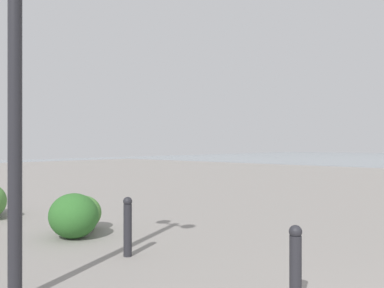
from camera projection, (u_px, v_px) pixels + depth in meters
name	position (u px, v px, depth m)	size (l,w,h in m)	color
lamppost	(15.00, 25.00, 4.19)	(0.98, 0.28, 4.28)	#232328
bollard_near	(296.00, 264.00, 4.04)	(0.13, 0.13, 0.81)	#232328
bollard_mid	(128.00, 225.00, 5.88)	(0.13, 0.13, 0.85)	#232328
shrub_wide	(82.00, 213.00, 7.69)	(0.76, 0.68, 0.64)	#477F38
shrub_tall	(74.00, 216.00, 7.01)	(0.90, 0.81, 0.77)	#2D6628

